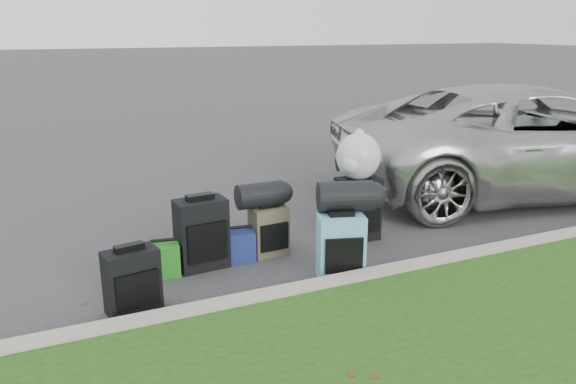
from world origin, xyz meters
name	(u,v)px	position (x,y,z in m)	size (l,w,h in m)	color
ground	(305,249)	(0.00, 0.00, 0.00)	(120.00, 120.00, 0.00)	#383535
curb	(358,282)	(0.00, -1.00, 0.07)	(120.00, 0.18, 0.15)	#9E937F
suv	(532,139)	(3.59, 0.63, 0.71)	(2.34, 5.08, 1.41)	#B7B7B2
suitcase_small_black	(132,281)	(-1.76, -0.59, 0.25)	(0.40, 0.22, 0.50)	black
suitcase_large_black_left	(202,234)	(-1.04, 0.01, 0.32)	(0.45, 0.27, 0.64)	black
suitcase_olive	(269,231)	(-0.37, 0.04, 0.24)	(0.35, 0.22, 0.47)	#3F3927
suitcase_teal	(341,247)	(0.00, -0.70, 0.28)	(0.40, 0.24, 0.57)	teal
suitcase_large_black_right	(358,209)	(0.61, 0.05, 0.32)	(0.43, 0.26, 0.65)	black
tote_green	(165,260)	(-1.39, -0.03, 0.14)	(0.26, 0.20, 0.29)	#237F1C
tote_navy	(240,246)	(-0.68, 0.01, 0.15)	(0.27, 0.21, 0.29)	navy
duffel_left	(260,195)	(-0.44, 0.08, 0.59)	(0.24, 0.24, 0.44)	black
duffel_right	(345,196)	(0.09, -0.59, 0.70)	(0.27, 0.27, 0.48)	black
trash_bag	(359,156)	(0.61, 0.05, 0.87)	(0.45, 0.45, 0.45)	silver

